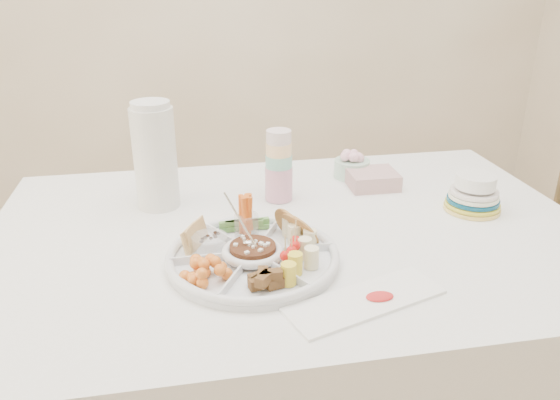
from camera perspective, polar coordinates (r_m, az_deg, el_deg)
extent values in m
cube|color=white|center=(1.59, 1.24, -15.39)|extent=(1.52, 1.02, 0.76)
cube|color=brown|center=(1.97, 23.47, -4.24)|extent=(0.55, 0.55, 1.05)
cylinder|color=silver|center=(1.22, -2.85, -5.69)|extent=(0.38, 0.38, 0.04)
cylinder|color=#43220C|center=(1.22, -2.86, -5.38)|extent=(0.10, 0.10, 0.04)
cylinder|color=#A6C29F|center=(1.51, -0.13, 3.76)|extent=(0.08, 0.08, 0.21)
cylinder|color=silver|center=(1.50, -12.95, 4.66)|extent=(0.14, 0.14, 0.30)
cylinder|color=#9EDCB9|center=(1.72, 7.53, 3.71)|extent=(0.13, 0.13, 0.08)
cube|color=#C09493|center=(1.66, 9.62, 2.17)|extent=(0.14, 0.13, 0.05)
cylinder|color=gold|center=(1.56, 19.60, 0.64)|extent=(0.19, 0.19, 0.10)
cube|color=white|center=(1.11, 8.89, -10.35)|extent=(0.35, 0.21, 0.01)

